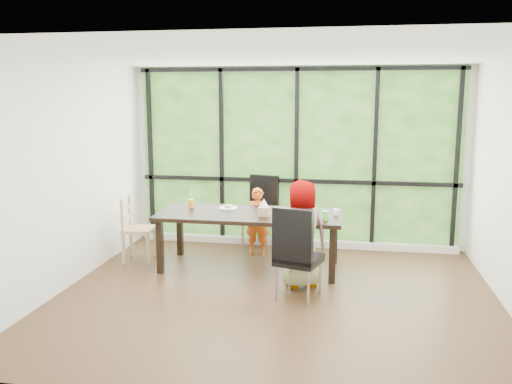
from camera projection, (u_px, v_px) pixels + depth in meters
ground at (276, 296)px, 6.17m from camera, size 5.00×5.00×0.00m
back_wall at (297, 157)px, 8.11m from camera, size 5.00×0.00×5.00m
foliage_backdrop at (297, 158)px, 8.09m from camera, size 4.80×0.02×2.65m
window_mullions at (296, 158)px, 8.05m from camera, size 4.80×0.06×2.65m
window_sill at (295, 242)px, 8.24m from camera, size 4.80×0.12×0.10m
dining_table at (250, 240)px, 7.13m from camera, size 2.46×1.16×0.75m
chair_window_leather at (259, 213)px, 8.06m from camera, size 0.55×0.55×1.08m
chair_interior_leather at (299, 253)px, 6.00m from camera, size 0.57×0.57×1.08m
chair_end_beech at (139, 229)px, 7.42m from camera, size 0.45×0.46×0.90m
child_toddler at (258, 222)px, 7.71m from camera, size 0.36×0.23×0.98m
child_older at (299, 234)px, 6.40m from camera, size 0.75×0.63×1.30m
placemat at (297, 218)px, 6.74m from camera, size 0.45×0.33×0.01m
plate_far at (228, 208)px, 7.33m from camera, size 0.25×0.25×0.02m
plate_near at (296, 218)px, 6.75m from camera, size 0.21×0.21×0.01m
orange_cup at (191, 204)px, 7.37m from camera, size 0.07×0.07×0.12m
green_cup at (325, 216)px, 6.62m from camera, size 0.08×0.08×0.12m
white_mug at (336, 212)px, 6.93m from camera, size 0.07×0.07×0.07m
tissue_box at (264, 212)px, 6.87m from camera, size 0.14×0.14×0.12m
crepe_rolls_far at (228, 206)px, 7.33m from camera, size 0.10×0.12×0.04m
crepe_rolls_near at (296, 216)px, 6.74m from camera, size 0.15×0.12×0.04m
straw_white at (191, 197)px, 7.35m from camera, size 0.01×0.04×0.20m
straw_pink at (325, 208)px, 6.61m from camera, size 0.01×0.04×0.20m
tissue at (264, 203)px, 6.85m from camera, size 0.12×0.12×0.11m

